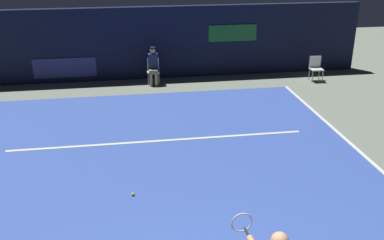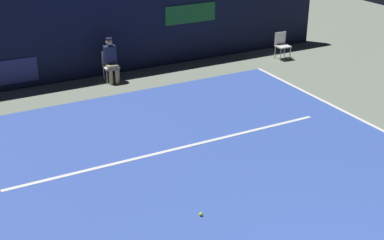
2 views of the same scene
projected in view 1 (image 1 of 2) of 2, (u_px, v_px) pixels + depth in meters
ground_plane at (168, 181)px, 9.72m from camera, size 31.18×31.18×0.00m
court_surface at (168, 180)px, 9.72m from camera, size 9.71×11.60×0.01m
line_sideline_left at (373, 164)px, 10.42m from camera, size 0.10×11.60×0.01m
line_service at (159, 141)px, 11.57m from camera, size 7.57×0.10×0.01m
back_wall at (144, 43)px, 16.26m from camera, size 16.28×0.33×2.60m
line_judge_on_chair at (153, 65)px, 15.79m from camera, size 0.46×0.55×1.32m
courtside_chair_near at (316, 67)px, 16.25m from camera, size 0.46×0.44×0.88m
tennis_ball at (133, 194)px, 9.13m from camera, size 0.07×0.07×0.07m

